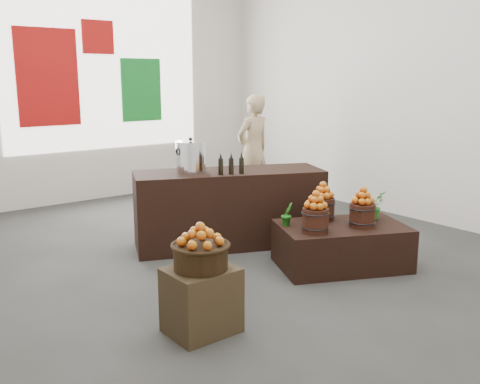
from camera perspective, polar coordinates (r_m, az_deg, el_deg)
ground at (r=5.87m, az=-1.79°, el=-6.78°), size 7.00×7.00×0.00m
back_wall at (r=8.63m, az=-16.08°, el=12.33°), size 6.00×0.04×4.00m
back_opening at (r=8.73m, az=-14.16°, el=12.42°), size 3.20×0.02×2.40m
deco_red_left at (r=8.39m, az=-19.82°, el=11.42°), size 0.90×0.04×1.40m
deco_green_right at (r=8.99m, az=-10.49°, el=10.65°), size 0.70×0.04×1.00m
deco_red_upper at (r=8.70m, az=-14.94°, el=15.68°), size 0.50×0.04×0.50m
crate at (r=4.13m, az=-4.13°, el=-11.45°), size 0.51×0.42×0.51m
wicker_basket at (r=4.00m, az=-4.21°, el=-6.92°), size 0.40×0.40×0.18m
apples_in_basket at (r=3.95m, az=-4.25°, el=-4.49°), size 0.32×0.32×0.17m
display_table at (r=5.58m, az=10.76°, el=-5.65°), size 1.48×1.24×0.44m
apple_bucket_front_left at (r=5.19m, az=8.03°, el=-3.01°), size 0.25×0.25×0.23m
apples_in_bucket_front_left at (r=5.14m, az=8.09°, el=-0.83°), size 0.19×0.19×0.17m
apple_bucket_front_right at (r=5.47m, az=12.91°, el=-2.43°), size 0.25×0.25×0.23m
apples_in_bucket_front_right at (r=5.42m, az=13.01°, el=-0.36°), size 0.19×0.19×0.17m
apple_bucket_rear at (r=5.64m, az=8.77°, el=-1.80°), size 0.25×0.25×0.23m
apples_in_bucket_rear at (r=5.60m, az=8.83°, el=0.21°), size 0.19×0.19×0.17m
herb_garnish_right at (r=5.78m, az=13.92°, el=-1.39°), size 0.31×0.28×0.30m
herb_garnish_left at (r=5.39m, az=5.04°, el=-2.37°), size 0.15×0.14×0.24m
counter at (r=6.12m, az=-1.14°, el=-1.74°), size 2.22×1.46×0.87m
stock_pot_left at (r=5.92m, az=-5.27°, el=3.65°), size 0.33×0.33×0.33m
oil_cruets at (r=5.81m, az=-0.67°, el=3.10°), size 0.24×0.14×0.24m
shopper at (r=8.06m, az=1.41°, el=4.50°), size 0.64×0.45×1.66m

